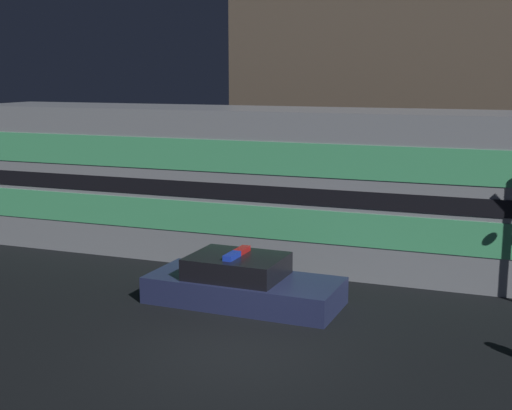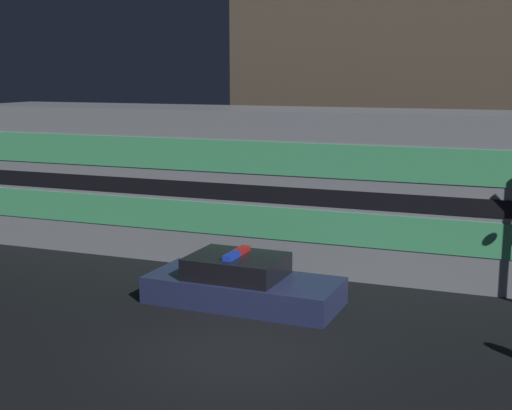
{
  "view_description": "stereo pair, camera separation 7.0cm",
  "coord_description": "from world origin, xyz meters",
  "views": [
    {
      "loc": [
        4.73,
        -11.46,
        5.06
      ],
      "look_at": [
        -1.39,
        4.59,
        1.84
      ],
      "focal_mm": 50.0,
      "sensor_mm": 36.0,
      "label": 1
    },
    {
      "loc": [
        4.8,
        -11.44,
        5.06
      ],
      "look_at": [
        -1.39,
        4.59,
        1.84
      ],
      "focal_mm": 50.0,
      "sensor_mm": 36.0,
      "label": 2
    }
  ],
  "objects": [
    {
      "name": "police_car",
      "position": [
        -0.96,
        2.61,
        0.43
      ],
      "size": [
        4.31,
        1.93,
        1.19
      ],
      "rotation": [
        0.0,
        0.0,
        -0.03
      ],
      "color": "navy",
      "rests_on": "ground_plane"
    },
    {
      "name": "train",
      "position": [
        -1.87,
        6.57,
        2.05
      ],
      "size": [
        17.7,
        3.0,
        4.1
      ],
      "color": "#999EA5",
      "rests_on": "ground_plane"
    },
    {
      "name": "building_left",
      "position": [
        -0.61,
        15.71,
        4.36
      ],
      "size": [
        9.7,
        6.41,
        8.72
      ],
      "color": "brown",
      "rests_on": "ground_plane"
    },
    {
      "name": "ground_plane",
      "position": [
        0.0,
        0.0,
        0.0
      ],
      "size": [
        120.0,
        120.0,
        0.0
      ],
      "primitive_type": "plane",
      "color": "black"
    }
  ]
}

